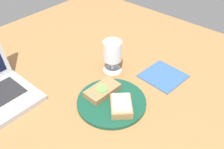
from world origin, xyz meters
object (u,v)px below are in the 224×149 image
Objects in this scene: plate at (111,102)px; sandwich_with_cucumber at (102,90)px; napkin at (163,76)px; wine_glass at (112,52)px; sandwich_with_cheese at (121,105)px.

plate is 5.10cm from sandwich_with_cucumber.
plate is 23.95cm from napkin.
wine_glass is (12.91, 6.86, 5.87)cm from sandwich_with_cucumber.
napkin is at bearing -12.61° from plate.
sandwich_with_cucumber is at bearing -152.01° from wine_glass.
napkin is (9.70, -16.81, -8.04)cm from wine_glass.
plate is 2.04× the size of sandwich_with_cheese.
napkin is at bearing -23.75° from sandwich_with_cucumber.
sandwich_with_cucumber is 0.96× the size of wine_glass.
sandwich_with_cucumber is at bearing 80.91° from plate.
sandwich_with_cheese is 24.27cm from napkin.
wine_glass reaches higher than sandwich_with_cheese.
sandwich_with_cheese is at bearing -99.17° from sandwich_with_cucumber.
wine_glass is at bearing 119.98° from napkin.
sandwich_with_cucumber is 0.86× the size of napkin.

